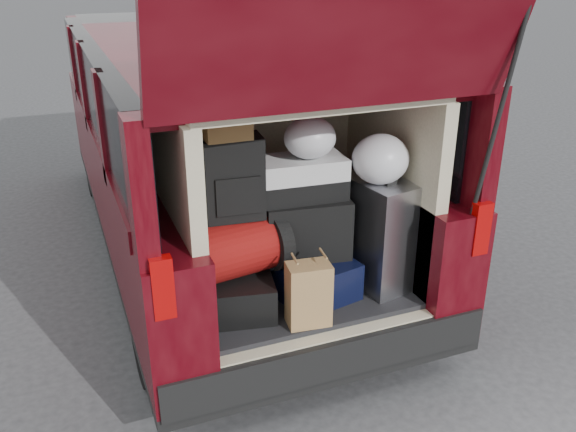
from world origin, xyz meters
name	(u,v)px	position (x,y,z in m)	size (l,w,h in m)	color
ground	(307,382)	(0.00, 0.00, 0.00)	(80.00, 80.00, 0.00)	#323234
minivan	(218,152)	(0.00, 1.86, 0.91)	(1.90, 5.35, 2.77)	black
load_floor	(291,320)	(0.00, 0.28, 0.28)	(1.24, 1.05, 0.55)	black
black_hardshell	(237,289)	(-0.38, 0.14, 0.65)	(0.38, 0.52, 0.21)	black
navy_hardshell	(308,274)	(0.06, 0.14, 0.66)	(0.42, 0.51, 0.22)	black
silver_roller	(377,233)	(0.47, 0.09, 0.88)	(0.27, 0.44, 0.66)	white
kraft_bag	(308,294)	(-0.08, -0.17, 0.73)	(0.23, 0.15, 0.35)	#AA814D
red_duffel	(239,247)	(-0.36, 0.13, 0.92)	(0.49, 0.32, 0.32)	maroon
black_soft_case	(305,227)	(0.05, 0.18, 0.95)	(0.48, 0.29, 0.35)	black
backpack	(233,178)	(-0.37, 0.18, 1.30)	(0.31, 0.19, 0.45)	black
twotone_duffel	(298,178)	(0.02, 0.21, 1.24)	(0.52, 0.27, 0.23)	silver
grocery_sack_lower	(225,117)	(-0.40, 0.17, 1.63)	(0.23, 0.19, 0.21)	brown
plastic_bag_center	(310,138)	(0.08, 0.19, 1.47)	(0.29, 0.27, 0.23)	silver
plastic_bag_right	(380,159)	(0.44, 0.05, 1.35)	(0.32, 0.30, 0.28)	silver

